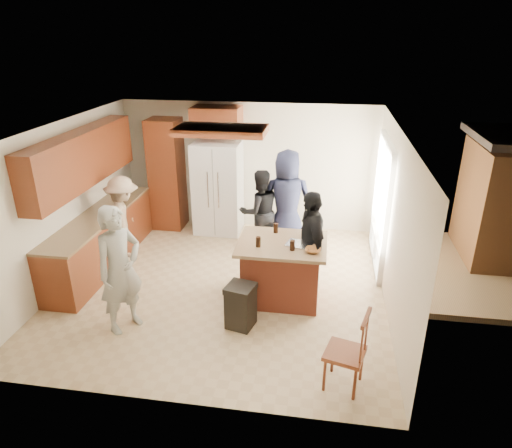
% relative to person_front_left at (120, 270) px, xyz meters
% --- Properties ---
extents(room_shell, '(8.00, 5.20, 5.00)m').
position_rel_person_front_left_xyz_m(room_shell, '(5.44, 2.90, -0.02)').
color(room_shell, tan).
rests_on(room_shell, ground).
extents(person_front_left, '(0.74, 0.80, 1.76)m').
position_rel_person_front_left_xyz_m(person_front_left, '(0.00, 0.00, 0.00)').
color(person_front_left, gray).
rests_on(person_front_left, ground).
extents(person_behind_left, '(0.87, 0.75, 1.54)m').
position_rel_person_front_left_xyz_m(person_behind_left, '(1.46, 2.59, -0.11)').
color(person_behind_left, black).
rests_on(person_behind_left, ground).
extents(person_behind_right, '(0.99, 0.72, 1.87)m').
position_rel_person_front_left_xyz_m(person_behind_right, '(1.93, 2.73, 0.05)').
color(person_behind_right, black).
rests_on(person_behind_right, ground).
extents(person_side_right, '(0.77, 1.08, 1.66)m').
position_rel_person_front_left_xyz_m(person_side_right, '(2.41, 1.25, -0.05)').
color(person_side_right, black).
rests_on(person_side_right, ground).
extents(person_counter, '(0.70, 1.07, 1.52)m').
position_rel_person_front_left_xyz_m(person_counter, '(-0.79, 1.89, -0.12)').
color(person_counter, tan).
rests_on(person_counter, ground).
extents(left_cabinetry, '(0.64, 3.00, 2.30)m').
position_rel_person_front_left_xyz_m(left_cabinetry, '(-1.18, 1.66, 0.07)').
color(left_cabinetry, maroon).
rests_on(left_cabinetry, ground).
extents(back_wall_units, '(1.80, 0.60, 2.45)m').
position_rel_person_front_left_xyz_m(back_wall_units, '(-0.27, 3.46, 0.50)').
color(back_wall_units, maroon).
rests_on(back_wall_units, ground).
extents(refrigerator, '(0.90, 0.76, 1.80)m').
position_rel_person_front_left_xyz_m(refrigerator, '(0.51, 3.38, 0.02)').
color(refrigerator, white).
rests_on(refrigerator, ground).
extents(kitchen_island, '(1.28, 1.03, 0.93)m').
position_rel_person_front_left_xyz_m(kitchen_island, '(2.01, 1.05, -0.41)').
color(kitchen_island, '#9C3D28').
rests_on(kitchen_island, ground).
extents(island_items, '(0.93, 0.73, 0.15)m').
position_rel_person_front_left_xyz_m(island_items, '(2.24, 0.97, 0.09)').
color(island_items, silver).
rests_on(island_items, kitchen_island).
extents(trash_bin, '(0.43, 0.43, 0.63)m').
position_rel_person_front_left_xyz_m(trash_bin, '(1.54, 0.26, -0.56)').
color(trash_bin, black).
rests_on(trash_bin, ground).
extents(spindle_chair, '(0.52, 0.52, 0.99)m').
position_rel_person_front_left_xyz_m(spindle_chair, '(2.92, -0.69, -0.43)').
color(spindle_chair, maroon).
rests_on(spindle_chair, ground).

